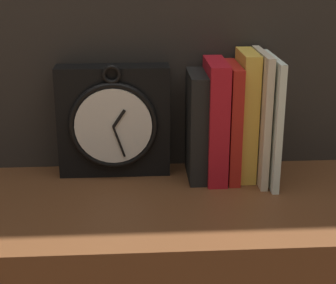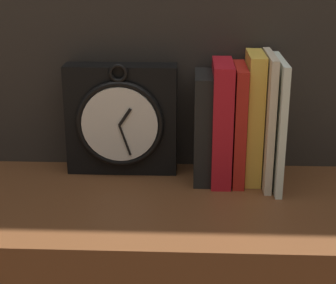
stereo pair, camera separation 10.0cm
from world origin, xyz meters
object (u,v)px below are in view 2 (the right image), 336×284
Objects in this scene: book_slot0_black at (203,127)px; book_slot1_red at (221,122)px; book_slot4_cream at (267,120)px; clock at (122,120)px; book_slot2_red at (238,124)px; book_slot5_white at (277,123)px; book_slot3_yellow at (253,118)px.

book_slot0_black is 0.90× the size of book_slot1_red.
clock is at bearing 172.31° from book_slot4_cream.
book_slot2_red is (0.07, -0.00, 0.01)m from book_slot0_black.
book_slot4_cream reaches higher than book_slot5_white.
book_slot3_yellow is at bearing 7.21° from book_slot1_red.
book_slot3_yellow is at bearing 151.57° from book_slot5_white.
book_slot4_cream is at bearing -5.20° from book_slot1_red.
book_slot5_white is (0.07, -0.02, 0.01)m from book_slot2_red.
book_slot5_white is (0.04, -0.02, -0.00)m from book_slot3_yellow.
book_slot4_cream is at bearing -32.34° from book_slot3_yellow.
clock is 0.29m from book_slot4_cream.
clock is at bearing 171.24° from book_slot1_red.
book_slot2_red is 0.90× the size of book_slot4_cream.
book_slot0_black is 0.84× the size of book_slot3_yellow.
book_slot1_red is 0.11m from book_slot5_white.
book_slot5_white is (0.14, -0.02, 0.02)m from book_slot0_black.
book_slot0_black is 0.14m from book_slot5_white.
book_slot0_black is at bearing -8.83° from clock.
book_slot0_black is at bearing 171.59° from book_slot5_white.
book_slot4_cream reaches higher than clock.
book_slot0_black is 0.04m from book_slot1_red.
book_slot3_yellow is at bearing 12.47° from book_slot2_red.
book_slot4_cream is (0.05, -0.01, 0.01)m from book_slot2_red.
book_slot1_red reaches higher than book_slot2_red.
book_slot4_cream is 0.02m from book_slot5_white.
book_slot2_red is at bearing 2.58° from book_slot1_red.
clock reaches higher than book_slot0_black.
book_slot5_white is (0.02, -0.01, -0.00)m from book_slot4_cream.
clock is 0.31m from book_slot5_white.
book_slot3_yellow is 0.03m from book_slot4_cream.
book_slot2_red is at bearing -167.53° from book_slot3_yellow.
book_slot5_white is at bearing -22.62° from book_slot4_cream.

